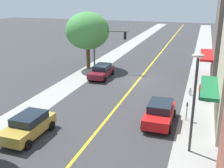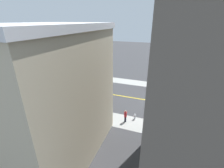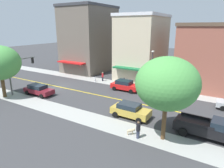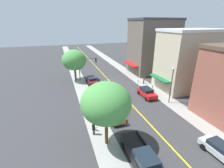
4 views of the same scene
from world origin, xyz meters
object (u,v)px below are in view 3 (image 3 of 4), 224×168
Objects in this scene: street_tree_right_corner at (167,84)px; pedestrian_red_shirt at (103,76)px; maroon_sedan_right_curb at (39,90)px; red_sedan_left_curb at (125,85)px; traffic_light_mast at (18,69)px; gold_sedan_right_curb at (130,110)px; street_tree_left_near at (0,63)px; parking_meter at (124,81)px; black_pickup_truck at (213,129)px; street_lamp at (152,66)px; fire_hydrant at (95,79)px; pedestrian_black_shirt at (138,130)px; small_dog at (131,131)px.

street_tree_right_corner reaches higher than pedestrian_red_shirt.
red_sedan_left_curb is at bearing 38.94° from maroon_sedan_right_curb.
traffic_light_mast is 4.34m from maroon_sedan_right_curb.
red_sedan_left_curb reaches higher than maroon_sedan_right_curb.
gold_sedan_right_curb is (-0.89, 17.83, -2.86)m from traffic_light_mast.
traffic_light_mast is (-2.41, 0.27, -1.18)m from street_tree_left_near.
parking_meter is at bearing 122.00° from gold_sedan_right_curb.
street_tree_right_corner is 1.19× the size of black_pickup_truck.
maroon_sedan_right_curb is (-2.27, -19.09, -4.33)m from street_tree_right_corner.
maroon_sedan_right_curb reaches higher than parking_meter.
street_lamp is at bearing 99.24° from gold_sedan_right_curb.
red_sedan_left_curb reaches higher than parking_meter.
street_tree_right_corner reaches higher than street_lamp.
maroon_sedan_right_curb is (-3.11, 3.43, -4.07)m from street_tree_left_near.
pedestrian_black_shirt is (13.41, 14.35, 0.46)m from fire_hydrant.
street_lamp is at bearing 96.46° from parking_meter.
fire_hydrant is 0.49× the size of pedestrian_red_shirt.
black_pickup_truck is at bearing -1.04° from maroon_sedan_right_curb.
black_pickup_truck is 3.76× the size of pedestrian_black_shirt.
maroon_sedan_right_curb is (10.15, -8.70, -0.17)m from parking_meter.
fire_hydrant is 0.19× the size of gold_sedan_right_curb.
street_tree_left_near is at bearing -171.22° from black_pickup_truck.
red_sedan_left_curb is 1.01× the size of gold_sedan_right_curb.
gold_sedan_right_curb is at bearing -87.14° from traffic_light_mast.
street_tree_right_corner is 1.20× the size of street_lamp.
street_tree_right_corner is at bearing -146.20° from black_pickup_truck.
fire_hydrant is 0.14× the size of traffic_light_mast.
maroon_sedan_right_curb is 2.79× the size of pedestrian_red_shirt.
black_pickup_truck is at bearing 96.84° from street_tree_left_near.
black_pickup_truck is at bearing 159.20° from pedestrian_red_shirt.
street_lamp reaches higher than red_sedan_left_curb.
street_tree_left_near is 17.92m from red_sedan_left_curb.
street_tree_left_near is 26.71m from black_pickup_truck.
traffic_light_mast is (10.79, -5.97, 3.28)m from fire_hydrant.
pedestrian_black_shirt is at bearing -97.34° from traffic_light_mast.
black_pickup_truck is 3.74× the size of pedestrian_red_shirt.
parking_meter is (-12.42, -10.38, -4.16)m from street_tree_right_corner.
gold_sedan_right_curb is 15.35m from pedestrian_red_shirt.
gold_sedan_right_curb is 14.68m from maroon_sedan_right_curb.
maroon_sedan_right_curb is 0.75× the size of black_pickup_truck.
street_tree_left_near reaches higher than small_dog.
street_lamp is at bearing 93.13° from fire_hydrant.
street_lamp is 17.21m from maroon_sedan_right_curb.
fire_hydrant is at bearing 154.71° from street_tree_left_near.
pedestrian_black_shirt is at bearing 32.13° from parking_meter.
parking_meter is 0.34× the size of gold_sedan_right_curb.
street_tree_right_corner is (-0.83, 22.51, 0.26)m from street_tree_left_near.
maroon_sedan_right_curb is 6.25× the size of small_dog.
street_tree_left_near is at bearing 104.16° from pedestrian_black_shirt.
gold_sedan_right_curb is at bearing 100.33° from street_tree_left_near.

